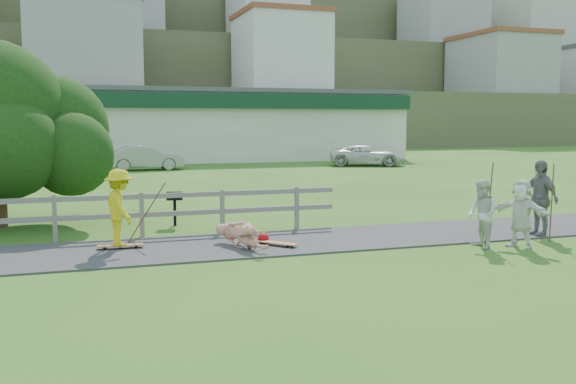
{
  "coord_description": "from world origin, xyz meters",
  "views": [
    {
      "loc": [
        -3.55,
        -12.48,
        2.81
      ],
      "look_at": [
        1.32,
        2.0,
        1.13
      ],
      "focal_mm": 40.0,
      "sensor_mm": 36.0,
      "label": 1
    }
  ],
  "objects_px": {
    "car_silver": "(145,158)",
    "bbq": "(175,209)",
    "skater_rider": "(120,212)",
    "skater_fallen": "(242,235)",
    "spectator_d": "(521,213)",
    "spectator_a": "(482,214)",
    "spectator_b": "(540,198)",
    "car_white": "(367,155)"
  },
  "relations": [
    {
      "from": "car_silver",
      "to": "bbq",
      "type": "relative_size",
      "value": 4.7
    },
    {
      "from": "skater_rider",
      "to": "bbq",
      "type": "xyz_separation_m",
      "value": [
        1.64,
        2.96,
        -0.38
      ]
    },
    {
      "from": "skater_rider",
      "to": "skater_fallen",
      "type": "bearing_deg",
      "value": -119.68
    },
    {
      "from": "skater_rider",
      "to": "spectator_d",
      "type": "relative_size",
      "value": 1.09
    },
    {
      "from": "bbq",
      "to": "spectator_a",
      "type": "bearing_deg",
      "value": -31.74
    },
    {
      "from": "spectator_b",
      "to": "bbq",
      "type": "height_order",
      "value": "spectator_b"
    },
    {
      "from": "car_silver",
      "to": "car_white",
      "type": "height_order",
      "value": "car_silver"
    },
    {
      "from": "spectator_a",
      "to": "spectator_d",
      "type": "bearing_deg",
      "value": 82.67
    },
    {
      "from": "spectator_a",
      "to": "spectator_b",
      "type": "relative_size",
      "value": 0.81
    },
    {
      "from": "spectator_d",
      "to": "car_white",
      "type": "bearing_deg",
      "value": 138.24
    },
    {
      "from": "skater_rider",
      "to": "spectator_b",
      "type": "distance_m",
      "value": 9.99
    },
    {
      "from": "car_white",
      "to": "bbq",
      "type": "height_order",
      "value": "car_white"
    },
    {
      "from": "skater_fallen",
      "to": "spectator_d",
      "type": "bearing_deg",
      "value": -34.97
    },
    {
      "from": "spectator_a",
      "to": "car_silver",
      "type": "xyz_separation_m",
      "value": [
        -4.61,
        25.95,
        -0.05
      ]
    },
    {
      "from": "skater_fallen",
      "to": "car_white",
      "type": "distance_m",
      "value": 27.56
    },
    {
      "from": "skater_rider",
      "to": "spectator_a",
      "type": "relative_size",
      "value": 1.1
    },
    {
      "from": "skater_fallen",
      "to": "spectator_a",
      "type": "relative_size",
      "value": 1.14
    },
    {
      "from": "skater_fallen",
      "to": "spectator_d",
      "type": "relative_size",
      "value": 1.13
    },
    {
      "from": "spectator_d",
      "to": "skater_fallen",
      "type": "bearing_deg",
      "value": -130.78
    },
    {
      "from": "spectator_b",
      "to": "spectator_d",
      "type": "distance_m",
      "value": 1.71
    },
    {
      "from": "spectator_a",
      "to": "skater_fallen",
      "type": "bearing_deg",
      "value": -100.88
    },
    {
      "from": "skater_fallen",
      "to": "bbq",
      "type": "relative_size",
      "value": 1.87
    },
    {
      "from": "spectator_a",
      "to": "spectator_d",
      "type": "xyz_separation_m",
      "value": [
        0.86,
        -0.22,
        0.01
      ]
    },
    {
      "from": "spectator_b",
      "to": "bbq",
      "type": "distance_m",
      "value": 9.38
    },
    {
      "from": "car_white",
      "to": "bbq",
      "type": "distance_m",
      "value": 25.05
    },
    {
      "from": "skater_rider",
      "to": "bbq",
      "type": "relative_size",
      "value": 1.81
    },
    {
      "from": "spectator_d",
      "to": "bbq",
      "type": "height_order",
      "value": "spectator_d"
    },
    {
      "from": "spectator_a",
      "to": "car_white",
      "type": "bearing_deg",
      "value": 166.74
    },
    {
      "from": "car_white",
      "to": "spectator_b",
      "type": "bearing_deg",
      "value": -173.92
    },
    {
      "from": "spectator_a",
      "to": "spectator_b",
      "type": "xyz_separation_m",
      "value": [
        2.22,
        0.81,
        0.17
      ]
    },
    {
      "from": "car_silver",
      "to": "bbq",
      "type": "height_order",
      "value": "car_silver"
    },
    {
      "from": "car_silver",
      "to": "car_white",
      "type": "bearing_deg",
      "value": -96.54
    },
    {
      "from": "spectator_b",
      "to": "spectator_a",
      "type": "bearing_deg",
      "value": -73.62
    },
    {
      "from": "skater_rider",
      "to": "spectator_d",
      "type": "bearing_deg",
      "value": -121.02
    },
    {
      "from": "spectator_d",
      "to": "car_silver",
      "type": "bearing_deg",
      "value": 168.28
    },
    {
      "from": "spectator_a",
      "to": "bbq",
      "type": "relative_size",
      "value": 1.65
    },
    {
      "from": "skater_fallen",
      "to": "spectator_d",
      "type": "distance_m",
      "value": 6.24
    },
    {
      "from": "spectator_a",
      "to": "bbq",
      "type": "bearing_deg",
      "value": -124.54
    },
    {
      "from": "car_silver",
      "to": "car_white",
      "type": "xyz_separation_m",
      "value": [
        13.84,
        -0.77,
        -0.06
      ]
    },
    {
      "from": "spectator_d",
      "to": "car_silver",
      "type": "relative_size",
      "value": 0.35
    },
    {
      "from": "car_silver",
      "to": "bbq",
      "type": "bearing_deg",
      "value": 172.76
    },
    {
      "from": "spectator_a",
      "to": "spectator_d",
      "type": "relative_size",
      "value": 0.99
    }
  ]
}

